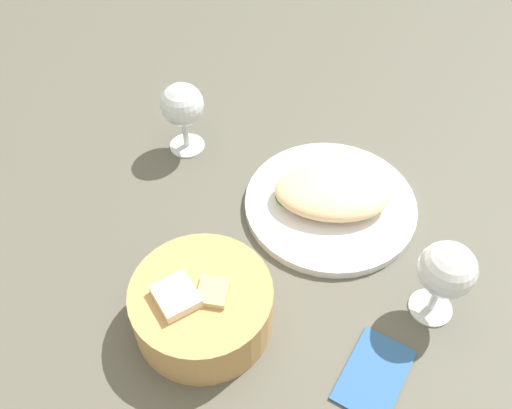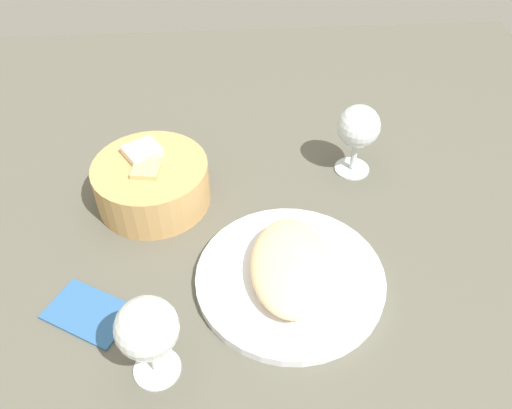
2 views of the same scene
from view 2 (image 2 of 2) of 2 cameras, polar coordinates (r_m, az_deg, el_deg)
name	(u,v)px [view 2 (image 2 of 2)]	position (r cm, az deg, el deg)	size (l,w,h in cm)	color
ground_plane	(231,251)	(78.70, -2.78, -5.04)	(140.00, 140.00, 2.00)	#555347
plate	(289,278)	(73.32, 3.61, -8.01)	(26.11, 26.11, 1.40)	white
omelette	(290,266)	(71.21, 3.70, -6.68)	(17.19, 11.06, 3.99)	beige
lettuce_garnish	(290,238)	(76.17, 3.74, -3.63)	(4.57, 4.57, 1.62)	#45883C
bread_basket	(151,182)	(83.87, -11.36, 2.40)	(17.85, 17.85, 8.56)	tan
wine_glass_near	(357,129)	(86.75, 10.96, 8.03)	(6.98, 6.98, 12.50)	silver
wine_glass_far	(146,331)	(60.35, -11.85, -13.26)	(7.21, 7.21, 12.65)	silver
folded_napkin	(88,312)	(73.70, -17.83, -11.06)	(11.00, 7.00, 0.80)	#2E5D95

